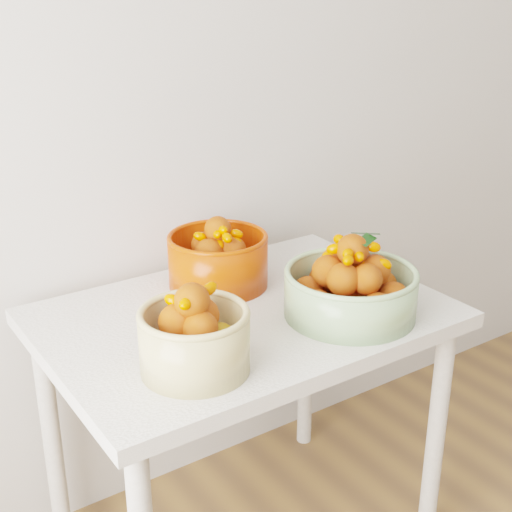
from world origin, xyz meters
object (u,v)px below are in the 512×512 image
(bowl_orange, at_px, (218,259))
(bowl_cream, at_px, (194,338))
(table, at_px, (244,344))
(bowl_green, at_px, (351,288))

(bowl_orange, bearing_deg, bowl_cream, -127.73)
(table, relative_size, bowl_green, 2.63)
(bowl_cream, bearing_deg, table, 36.73)
(table, bearing_deg, bowl_green, -38.08)
(table, distance_m, bowl_cream, 0.35)
(table, xyz_separation_m, bowl_green, (0.21, -0.16, 0.17))
(table, bearing_deg, bowl_orange, 79.51)
(bowl_green, relative_size, bowl_orange, 1.09)
(bowl_cream, distance_m, bowl_orange, 0.45)
(table, relative_size, bowl_cream, 3.14)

